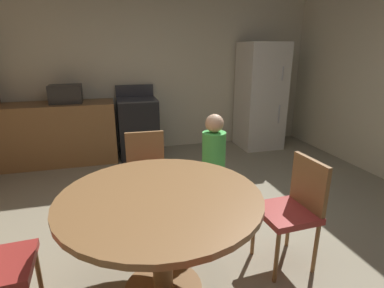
% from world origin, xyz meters
% --- Properties ---
extents(ground_plane, '(14.00, 14.00, 0.00)m').
position_xyz_m(ground_plane, '(0.00, 0.00, 0.00)').
color(ground_plane, gray).
extents(wall_back, '(5.88, 0.12, 2.70)m').
position_xyz_m(wall_back, '(0.00, 3.05, 1.35)').
color(wall_back, beige).
rests_on(wall_back, ground).
extents(kitchen_counter, '(2.04, 0.60, 0.90)m').
position_xyz_m(kitchen_counter, '(-1.62, 2.65, 0.45)').
color(kitchen_counter, olive).
rests_on(kitchen_counter, ground).
extents(oven_range, '(0.60, 0.60, 1.10)m').
position_xyz_m(oven_range, '(-0.25, 2.65, 0.47)').
color(oven_range, black).
rests_on(oven_range, ground).
extents(refrigerator, '(0.68, 0.68, 1.76)m').
position_xyz_m(refrigerator, '(1.83, 2.60, 0.88)').
color(refrigerator, silver).
rests_on(refrigerator, ground).
extents(microwave, '(0.44, 0.32, 0.26)m').
position_xyz_m(microwave, '(-1.25, 2.65, 1.03)').
color(microwave, '#2D2B28').
rests_on(microwave, kitchen_counter).
extents(dining_table, '(1.31, 1.31, 0.76)m').
position_xyz_m(dining_table, '(-0.38, -0.30, 0.61)').
color(dining_table, olive).
rests_on(dining_table, ground).
extents(chair_east, '(0.42, 0.42, 0.87)m').
position_xyz_m(chair_east, '(0.65, -0.25, 0.50)').
color(chair_east, olive).
rests_on(chair_east, ground).
extents(chair_north, '(0.41, 0.41, 0.87)m').
position_xyz_m(chair_north, '(-0.35, 0.74, 0.50)').
color(chair_north, olive).
rests_on(chair_north, ground).
extents(person_child, '(0.31, 0.31, 1.09)m').
position_xyz_m(person_child, '(0.25, 0.48, 0.58)').
color(person_child, '#665B51').
rests_on(person_child, ground).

